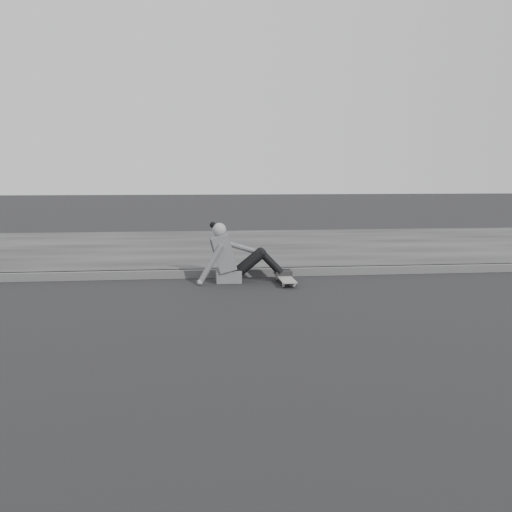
% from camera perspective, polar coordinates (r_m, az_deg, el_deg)
% --- Properties ---
extents(curb, '(24.00, 0.16, 0.12)m').
position_cam_1_polar(curb, '(9.52, 17.75, -1.23)').
color(curb, '#4B4B4B').
rests_on(curb, ground).
extents(sidewalk, '(24.00, 6.00, 0.12)m').
position_cam_1_polar(sidewalk, '(12.30, 12.01, 1.02)').
color(sidewalk, '#323232').
rests_on(sidewalk, ground).
extents(skateboard, '(0.20, 0.78, 0.09)m').
position_cam_1_polar(skateboard, '(8.15, 2.98, -2.29)').
color(skateboard, '#9E9E99').
rests_on(skateboard, ground).
extents(seated_woman, '(1.38, 0.46, 0.88)m').
position_cam_1_polar(seated_woman, '(8.26, -2.32, -0.11)').
color(seated_woman, '#57575A').
rests_on(seated_woman, ground).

